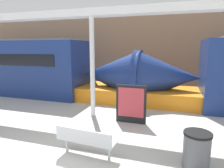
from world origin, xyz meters
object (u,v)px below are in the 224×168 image
(trash_bin, at_px, (197,150))
(poster_board, at_px, (131,104))
(bench_near, at_px, (85,139))
(support_column_near, at_px, (92,68))
(train_right, at_px, (16,68))

(trash_bin, xyz_separation_m, poster_board, (-2.03, 2.27, 0.28))
(bench_near, height_order, trash_bin, trash_bin)
(bench_near, relative_size, trash_bin, 1.82)
(trash_bin, distance_m, poster_board, 3.06)
(poster_board, xyz_separation_m, support_column_near, (-1.65, 0.36, 1.22))
(train_right, height_order, trash_bin, train_right)
(trash_bin, height_order, poster_board, poster_board)
(train_right, distance_m, bench_near, 9.46)
(poster_board, relative_size, support_column_near, 0.37)
(trash_bin, xyz_separation_m, support_column_near, (-3.68, 2.63, 1.50))
(train_right, distance_m, trash_bin, 11.44)
(bench_near, relative_size, support_column_near, 0.40)
(trash_bin, relative_size, poster_board, 0.61)
(train_right, relative_size, bench_near, 9.93)
(trash_bin, height_order, support_column_near, support_column_near)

